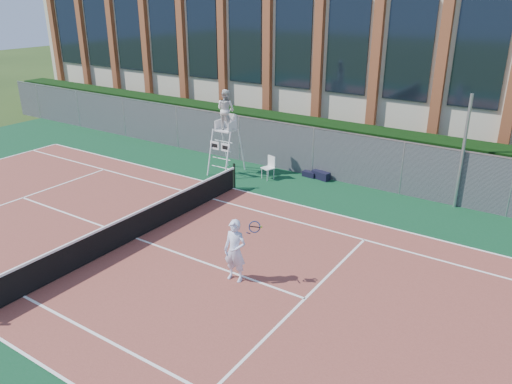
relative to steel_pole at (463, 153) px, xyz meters
The scene contains 13 objects.
ground 12.15m from the steel_pole, 133.29° to the right, with size 120.00×120.00×0.00m, color #233814.
apron 11.45m from the steel_pole, 136.79° to the right, with size 36.00×20.00×0.01m, color #0D3D1F.
tennis_court 12.15m from the steel_pole, 133.29° to the right, with size 23.77×10.97×0.02m, color brown.
tennis_net 12.06m from the steel_pole, 133.29° to the right, with size 0.10×11.30×1.10m.
fence 8.27m from the steel_pole, behind, with size 40.00×0.06×2.20m, color #595E60, non-canonical shape.
hedge 8.37m from the steel_pole, behind, with size 40.00×1.40×2.20m, color black.
building 12.51m from the steel_pole, 131.54° to the left, with size 45.00×10.60×8.22m.
steel_pole is the anchor object (origin of this frame).
umpire_chair 9.81m from the steel_pole, behind, with size 1.07×1.65×3.84m.
plastic_chair 7.88m from the steel_pole, behind, with size 0.59×0.59×1.00m.
sports_bag_near 6.00m from the steel_pole, behind, with size 0.82×0.33×0.35m, color black.
sports_bag_far 6.56m from the steel_pole, behind, with size 0.61×0.26×0.24m, color black.
tennis_player 9.84m from the steel_pole, 113.65° to the right, with size 1.04×0.71×1.85m.
Camera 1 is at (11.58, -10.17, 7.65)m, focal length 35.00 mm.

